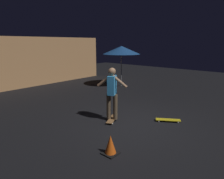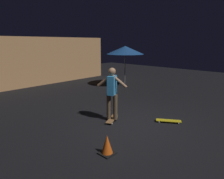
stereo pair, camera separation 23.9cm
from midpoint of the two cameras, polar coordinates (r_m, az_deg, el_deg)
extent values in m
plane|color=black|center=(6.40, 4.47, -9.83)|extent=(28.00, 28.00, 0.00)
cylinder|color=slate|center=(11.61, 2.06, 6.32)|extent=(0.05, 0.05, 2.20)
cone|color=#1E4C8C|center=(11.54, 2.10, 11.13)|extent=(2.10, 2.10, 0.45)
cube|color=olive|center=(6.63, -1.04, -8.35)|extent=(0.79, 0.53, 0.02)
sphere|color=silver|center=(6.94, -1.06, -7.67)|extent=(0.05, 0.05, 0.05)
sphere|color=silver|center=(6.90, 0.31, -7.80)|extent=(0.05, 0.05, 0.05)
sphere|color=silver|center=(6.40, -2.50, -9.52)|extent=(0.05, 0.05, 0.05)
sphere|color=silver|center=(6.36, -1.02, -9.68)|extent=(0.05, 0.05, 0.05)
cube|color=gold|center=(6.78, 14.67, -8.32)|extent=(0.58, 0.77, 0.02)
sphere|color=silver|center=(6.91, 17.08, -8.37)|extent=(0.05, 0.05, 0.05)
sphere|color=silver|center=(6.75, 17.28, -8.90)|extent=(0.05, 0.05, 0.05)
sphere|color=silver|center=(6.84, 12.06, -8.27)|extent=(0.05, 0.05, 0.05)
sphere|color=silver|center=(6.68, 12.14, -8.80)|extent=(0.05, 0.05, 0.05)
cylinder|color=brown|center=(6.52, -1.99, -4.83)|extent=(0.14, 0.14, 0.82)
cylinder|color=brown|center=(6.46, -0.11, -4.98)|extent=(0.14, 0.14, 0.82)
cube|color=#338CCC|center=(6.30, -1.08, 1.23)|extent=(0.44, 0.37, 0.60)
sphere|color=#936B4C|center=(6.23, -1.10, 5.15)|extent=(0.23, 0.23, 0.23)
cylinder|color=#936B4C|center=(6.34, -3.01, 2.66)|extent=(0.32, 0.52, 0.46)
cylinder|color=#936B4C|center=(6.22, 0.87, 2.48)|extent=(0.32, 0.52, 0.46)
cube|color=black|center=(4.85, -1.92, -17.62)|extent=(0.34, 0.34, 0.03)
cone|color=#EA5914|center=(4.74, -1.94, -15.39)|extent=(0.28, 0.28, 0.46)
camera|label=1|loc=(0.12, -91.08, -0.25)|focal=32.21mm
camera|label=2|loc=(0.12, 88.92, 0.25)|focal=32.21mm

